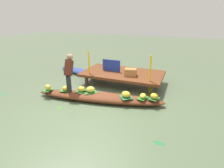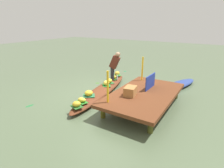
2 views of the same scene
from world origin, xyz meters
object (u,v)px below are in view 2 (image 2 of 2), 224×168
object	(u,v)px
vendor_boat	(102,91)
banana_bunch_5	(117,73)
banana_bunch_0	(109,81)
banana_bunch_1	(114,77)
market_banner	(150,82)
banana_bunch_6	(89,93)
banana_bunch_4	(82,100)
produce_crate	(130,91)
banana_bunch_3	(77,104)
water_bottle	(117,77)
banana_bunch_2	(106,83)
vendor_person	(114,64)
moored_boat	(178,85)

from	to	relation	value
vendor_boat	banana_bunch_5	distance (m)	1.80
banana_bunch_0	banana_bunch_1	size ratio (longest dim) A/B	1.00
market_banner	banana_bunch_6	bearing A→B (deg)	-54.24
banana_bunch_4	produce_crate	bearing A→B (deg)	121.63
banana_bunch_3	banana_bunch_4	distance (m)	0.34
water_bottle	market_banner	size ratio (longest dim) A/B	0.26
banana_bunch_2	banana_bunch_4	distance (m)	1.73
banana_bunch_1	banana_bunch_4	world-z (taller)	banana_bunch_1
vendor_boat	banana_bunch_5	bearing A→B (deg)	-177.79
banana_bunch_0	banana_bunch_3	world-z (taller)	banana_bunch_0
banana_bunch_4	vendor_person	size ratio (longest dim) A/B	0.23
vendor_person	banana_bunch_6	bearing A→B (deg)	4.78
banana_bunch_2	market_banner	size ratio (longest dim) A/B	0.37
banana_bunch_2	vendor_person	world-z (taller)	vendor_person
market_banner	produce_crate	xyz separation A→B (m)	(0.91, -0.29, -0.10)
banana_bunch_5	produce_crate	world-z (taller)	produce_crate
banana_bunch_2	vendor_person	xyz separation A→B (m)	(-0.74, -0.08, 0.59)
moored_boat	banana_bunch_3	bearing A→B (deg)	-9.23
banana_bunch_4	banana_bunch_0	bearing A→B (deg)	-172.11
banana_bunch_2	banana_bunch_5	distance (m)	1.50
banana_bunch_1	banana_bunch_2	size ratio (longest dim) A/B	0.88
banana_bunch_4	water_bottle	bearing A→B (deg)	-174.52
banana_bunch_2	banana_bunch_3	world-z (taller)	banana_bunch_2
banana_bunch_2	market_banner	distance (m)	1.83
banana_bunch_0	banana_bunch_6	distance (m)	1.53
vendor_person	water_bottle	size ratio (longest dim) A/B	6.15
banana_bunch_3	banana_bunch_6	distance (m)	0.87
banana_bunch_6	water_bottle	distance (m)	2.09
moored_boat	banana_bunch_0	world-z (taller)	banana_bunch_0
moored_boat	water_bottle	world-z (taller)	water_bottle
banana_bunch_1	banana_bunch_6	world-z (taller)	banana_bunch_6
banana_bunch_1	banana_bunch_5	bearing A→B (deg)	-163.04
moored_boat	market_banner	xyz separation A→B (m)	(1.96, -0.53, 0.61)
banana_bunch_3	vendor_person	world-z (taller)	vendor_person
vendor_boat	produce_crate	xyz separation A→B (m)	(0.63, 1.51, 0.50)
vendor_boat	moored_boat	size ratio (longest dim) A/B	1.76
banana_bunch_0	banana_bunch_5	world-z (taller)	banana_bunch_5
banana_bunch_2	water_bottle	xyz separation A→B (m)	(-0.89, -0.03, -0.00)
moored_boat	produce_crate	bearing A→B (deg)	1.74
banana_bunch_3	banana_bunch_2	bearing A→B (deg)	-171.56
banana_bunch_5	market_banner	bearing A→B (deg)	55.95
banana_bunch_3	produce_crate	size ratio (longest dim) A/B	0.57
moored_boat	market_banner	bearing A→B (deg)	2.57
banana_bunch_4	banana_bunch_6	distance (m)	0.53
vendor_boat	banana_bunch_1	xyz separation A→B (m)	(-1.16, -0.19, 0.21)
market_banner	produce_crate	bearing A→B (deg)	-16.77
banana_bunch_4	vendor_person	distance (m)	2.55
produce_crate	banana_bunch_3	bearing A→B (deg)	-47.04
banana_bunch_1	banana_bunch_2	xyz separation A→B (m)	(0.86, 0.19, 0.02)
banana_bunch_1	produce_crate	distance (m)	2.48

